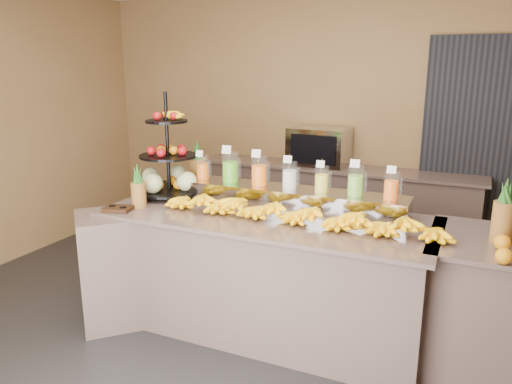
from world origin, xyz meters
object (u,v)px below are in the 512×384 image
Objects in this scene: condiment_caddy at (118,209)px; oven_warmer at (319,147)px; banana_heap at (296,211)px; fruit_stand at (173,170)px; pitcher_tray at (289,197)px.

condiment_caddy is 2.49m from oven_warmer.
condiment_caddy is at bearing -108.39° from oven_warmer.
fruit_stand reaches higher than banana_heap.
condiment_caddy is (-1.16, -0.65, -0.06)m from pitcher_tray.
fruit_stand reaches higher than condiment_caddy.
fruit_stand is at bearing 77.08° from condiment_caddy.
pitcher_tray reaches higher than condiment_caddy.
fruit_stand is at bearing -110.82° from oven_warmer.
banana_heap is at bearing -62.13° from pitcher_tray.
pitcher_tray is 1.33m from condiment_caddy.
fruit_stand is 1.90m from oven_warmer.
banana_heap reaches higher than condiment_caddy.
condiment_caddy is (-0.13, -0.57, -0.21)m from fruit_stand.
fruit_stand reaches higher than oven_warmer.
banana_heap is (0.18, -0.34, 0.01)m from pitcher_tray.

